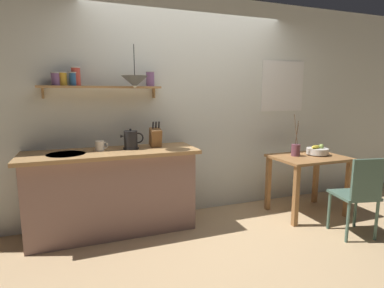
# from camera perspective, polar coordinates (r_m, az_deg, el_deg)

# --- Properties ---
(ground_plane) EXTENTS (14.00, 14.00, 0.00)m
(ground_plane) POSITION_cam_1_polar(r_m,az_deg,el_deg) (3.62, 2.98, -15.54)
(ground_plane) COLOR tan
(back_wall) EXTENTS (6.80, 0.11, 2.70)m
(back_wall) POSITION_cam_1_polar(r_m,az_deg,el_deg) (3.96, 2.13, 6.87)
(back_wall) COLOR silver
(back_wall) RESTS_ON ground_plane
(kitchen_counter) EXTENTS (1.83, 0.63, 0.92)m
(kitchen_counter) POSITION_cam_1_polar(r_m,az_deg,el_deg) (3.50, -14.50, -8.50)
(kitchen_counter) COLOR gray
(kitchen_counter) RESTS_ON ground_plane
(wall_shelf) EXTENTS (1.28, 0.20, 0.33)m
(wall_shelf) POSITION_cam_1_polar(r_m,az_deg,el_deg) (3.51, -17.69, 10.87)
(wall_shelf) COLOR tan
(dining_table) EXTENTS (0.89, 0.65, 0.75)m
(dining_table) POSITION_cam_1_polar(r_m,az_deg,el_deg) (4.14, 20.82, -4.03)
(dining_table) COLOR #9E6B3D
(dining_table) RESTS_ON ground_plane
(dining_chair_near) EXTENTS (0.46, 0.46, 0.88)m
(dining_chair_near) POSITION_cam_1_polar(r_m,az_deg,el_deg) (3.69, 28.64, -7.98)
(dining_chair_near) COLOR #4C6B5B
(dining_chair_near) RESTS_ON ground_plane
(fruit_bowl) EXTENTS (0.27, 0.27, 0.14)m
(fruit_bowl) POSITION_cam_1_polar(r_m,az_deg,el_deg) (4.23, 22.34, -1.18)
(fruit_bowl) COLOR silver
(fruit_bowl) RESTS_ON dining_table
(twig_vase) EXTENTS (0.11, 0.11, 0.52)m
(twig_vase) POSITION_cam_1_polar(r_m,az_deg,el_deg) (4.06, 18.77, -0.99)
(twig_vase) COLOR brown
(twig_vase) RESTS_ON dining_table
(electric_kettle) EXTENTS (0.25, 0.17, 0.23)m
(electric_kettle) POSITION_cam_1_polar(r_m,az_deg,el_deg) (3.42, -11.30, 0.74)
(electric_kettle) COLOR black
(electric_kettle) RESTS_ON kitchen_counter
(knife_block) EXTENTS (0.12, 0.18, 0.29)m
(knife_block) POSITION_cam_1_polar(r_m,az_deg,el_deg) (3.50, -6.84, 1.28)
(knife_block) COLOR brown
(knife_block) RESTS_ON kitchen_counter
(coffee_mug_by_sink) EXTENTS (0.13, 0.09, 0.11)m
(coffee_mug_by_sink) POSITION_cam_1_polar(r_m,az_deg,el_deg) (3.40, -16.78, -0.33)
(coffee_mug_by_sink) COLOR white
(coffee_mug_by_sink) RESTS_ON kitchen_counter
(pendant_lamp) EXTENTS (0.28, 0.28, 0.44)m
(pendant_lamp) POSITION_cam_1_polar(r_m,az_deg,el_deg) (3.33, -10.63, 11.36)
(pendant_lamp) COLOR black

